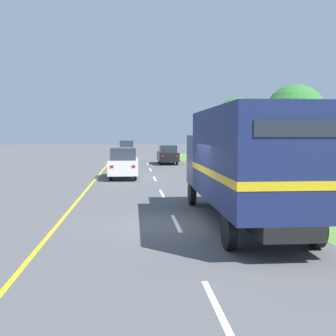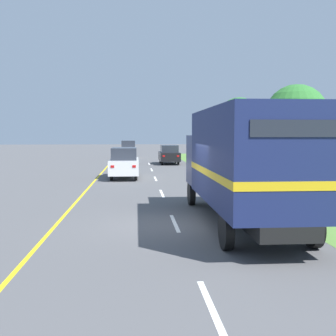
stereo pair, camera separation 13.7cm
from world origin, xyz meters
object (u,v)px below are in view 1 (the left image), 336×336
(roadside_tree_near, at_px, (295,116))
(delineator_post, at_px, (302,202))
(lead_car_white, at_px, (124,163))
(highway_sign, at_px, (272,151))
(horse_trailer_truck, at_px, (246,161))
(lead_car_silver_ahead, at_px, (127,149))
(lead_car_black_ahead, at_px, (168,154))
(roadside_tree_mid, at_px, (259,131))
(roadside_tree_far, at_px, (237,119))

(roadside_tree_near, distance_m, delineator_post, 14.69)
(lead_car_white, xyz_separation_m, highway_sign, (7.79, -5.49, 0.94))
(roadside_tree_near, bearing_deg, horse_trailer_truck, -116.39)
(lead_car_silver_ahead, height_order, delineator_post, lead_car_silver_ahead)
(roadside_tree_near, bearing_deg, lead_car_white, -178.85)
(horse_trailer_truck, relative_size, lead_car_black_ahead, 2.00)
(lead_car_black_ahead, height_order, roadside_tree_mid, roadside_tree_mid)
(highway_sign, height_order, roadside_tree_near, roadside_tree_near)
(horse_trailer_truck, distance_m, delineator_post, 2.94)
(lead_car_black_ahead, height_order, highway_sign, highway_sign)
(lead_car_white, height_order, roadside_tree_mid, roadside_tree_mid)
(horse_trailer_truck, xyz_separation_m, highway_sign, (3.76, 8.80, -0.07))
(lead_car_white, distance_m, delineator_post, 14.59)
(horse_trailer_truck, bearing_deg, lead_car_white, 105.72)
(lead_car_white, distance_m, roadside_tree_mid, 14.25)
(lead_car_white, relative_size, lead_car_silver_ahead, 1.13)
(roadside_tree_far, distance_m, delineator_post, 27.32)
(roadside_tree_near, xyz_separation_m, roadside_tree_far, (-0.50, 13.32, 0.19))
(highway_sign, height_order, delineator_post, highway_sign)
(lead_car_silver_ahead, bearing_deg, roadside_tree_far, -39.34)
(lead_car_silver_ahead, distance_m, delineator_post, 36.18)
(lead_car_silver_ahead, xyz_separation_m, roadside_tree_mid, (11.44, -14.04, 2.06))
(roadside_tree_near, bearing_deg, lead_car_silver_ahead, 117.08)
(lead_car_black_ahead, xyz_separation_m, roadside_tree_near, (7.40, -12.09, 3.11))
(lead_car_white, bearing_deg, roadside_tree_near, 1.15)
(horse_trailer_truck, bearing_deg, roadside_tree_far, 76.46)
(horse_trailer_truck, relative_size, roadside_tree_near, 1.44)
(lead_car_white, relative_size, roadside_tree_far, 0.73)
(roadside_tree_mid, height_order, delineator_post, roadside_tree_mid)
(roadside_tree_far, height_order, delineator_post, roadside_tree_far)
(horse_trailer_truck, relative_size, lead_car_white, 1.89)
(lead_car_black_ahead, xyz_separation_m, roadside_tree_mid, (7.49, -3.90, 2.17))
(roadside_tree_mid, bearing_deg, delineator_post, -103.10)
(roadside_tree_mid, bearing_deg, roadside_tree_near, -90.57)
(horse_trailer_truck, xyz_separation_m, delineator_post, (2.27, 1.14, -1.48))
(lead_car_white, bearing_deg, horse_trailer_truck, -74.28)
(highway_sign, distance_m, roadside_tree_far, 19.39)
(lead_car_black_ahead, distance_m, roadside_tree_near, 14.51)
(lead_car_black_ahead, bearing_deg, roadside_tree_far, 10.12)
(highway_sign, relative_size, roadside_tree_far, 0.48)
(horse_trailer_truck, xyz_separation_m, roadside_tree_near, (7.20, 14.52, 2.03))
(lead_car_silver_ahead, relative_size, roadside_tree_near, 0.67)
(roadside_tree_mid, relative_size, roadside_tree_far, 0.73)
(lead_car_silver_ahead, bearing_deg, delineator_post, -79.77)
(horse_trailer_truck, height_order, roadside_tree_far, roadside_tree_far)
(roadside_tree_near, relative_size, roadside_tree_far, 0.95)
(lead_car_silver_ahead, bearing_deg, lead_car_black_ahead, -68.67)
(horse_trailer_truck, height_order, lead_car_silver_ahead, horse_trailer_truck)
(lead_car_black_ahead, distance_m, roadside_tree_mid, 8.72)
(roadside_tree_mid, distance_m, delineator_post, 22.29)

